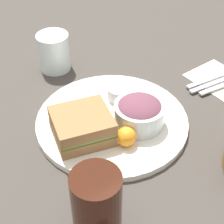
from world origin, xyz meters
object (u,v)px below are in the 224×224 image
dressing_cup (120,93)px  fork (218,76)px  drink_glass (97,206)px  salad_bowl (139,112)px  plate (112,121)px  knife (223,80)px  water_glass (54,52)px  sandwich (82,126)px

dressing_cup → fork: dressing_cup is taller
dressing_cup → drink_glass: bearing=45.9°
salad_bowl → plate: bearing=-49.9°
knife → water_glass: water_glass is taller
drink_glass → fork: size_ratio=0.70×
dressing_cup → water_glass: water_glass is taller
sandwich → drink_glass: bearing=62.9°
drink_glass → knife: bearing=-162.7°
water_glass → plate: bearing=87.3°
sandwich → dressing_cup: bearing=-159.0°
plate → fork: plate is taller
dressing_cup → sandwich: bearing=21.0°
sandwich → knife: sandwich is taller
salad_bowl → knife: (-0.28, -0.00, -0.04)m
plate → salad_bowl: size_ratio=3.09×
fork → water_glass: water_glass is taller
drink_glass → salad_bowl: bearing=-144.9°
water_glass → sandwich: bearing=71.1°
salad_bowl → dressing_cup: 0.10m
sandwich → salad_bowl: 0.12m
sandwich → drink_glass: size_ratio=1.03×
plate → salad_bowl: 0.07m
dressing_cup → salad_bowl: bearing=77.4°
drink_glass → water_glass: drink_glass is taller
salad_bowl → water_glass: (0.03, -0.31, 0.00)m
sandwich → water_glass: size_ratio=1.45×
plate → knife: (-0.32, 0.04, -0.00)m
salad_bowl → sandwich: bearing=-18.4°
water_glass → fork: bearing=136.5°
salad_bowl → water_glass: 0.31m
sandwich → fork: (-0.40, 0.02, -0.04)m
sandwich → salad_bowl: bearing=161.6°
plate → salad_bowl: bearing=130.1°
salad_bowl → dressing_cup: salad_bowl is taller
dressing_cup → knife: 0.27m
plate → fork: size_ratio=1.70×
fork → knife: same height
sandwich → fork: size_ratio=0.72×
salad_bowl → dressing_cup: bearing=-102.6°
salad_bowl → drink_glass: 0.27m
plate → fork: bearing=175.5°
plate → drink_glass: size_ratio=2.43×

